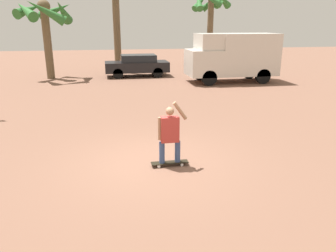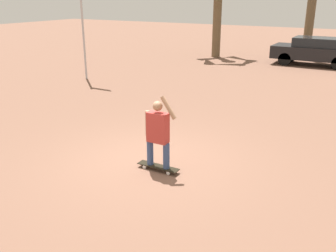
{
  "view_description": "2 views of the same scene",
  "coord_description": "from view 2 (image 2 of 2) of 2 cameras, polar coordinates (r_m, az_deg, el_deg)",
  "views": [
    {
      "loc": [
        -1.04,
        -7.89,
        3.5
      ],
      "look_at": [
        0.5,
        0.46,
        0.84
      ],
      "focal_mm": 35.0,
      "sensor_mm": 36.0,
      "label": 1
    },
    {
      "loc": [
        4.27,
        -6.54,
        3.6
      ],
      "look_at": [
        0.5,
        0.01,
        0.95
      ],
      "focal_mm": 40.0,
      "sensor_mm": 36.0,
      "label": 2
    }
  ],
  "objects": [
    {
      "name": "ground_plane",
      "position": [
        8.6,
        -2.92,
        -5.44
      ],
      "size": [
        80.0,
        80.0,
        0.0
      ],
      "primitive_type": "plane",
      "color": "brown"
    },
    {
      "name": "skateboard",
      "position": [
        8.16,
        -1.5,
        -6.23
      ],
      "size": [
        0.96,
        0.22,
        0.1
      ],
      "color": "black",
      "rests_on": "ground_plane"
    },
    {
      "name": "person_skateboarder",
      "position": [
        7.84,
        -1.56,
        -0.7
      ],
      "size": [
        0.74,
        0.22,
        1.59
      ],
      "color": "#384C7A",
      "rests_on": "skateboard"
    },
    {
      "name": "parked_car_black",
      "position": [
        21.87,
        21.5,
        10.65
      ],
      "size": [
        4.31,
        1.84,
        1.48
      ],
      "color": "black",
      "rests_on": "ground_plane"
    },
    {
      "name": "flagpole",
      "position": [
        17.1,
        -12.77,
        17.28
      ],
      "size": [
        1.06,
        0.12,
        5.27
      ],
      "color": "#B7B7BC",
      "rests_on": "ground_plane"
    }
  ]
}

